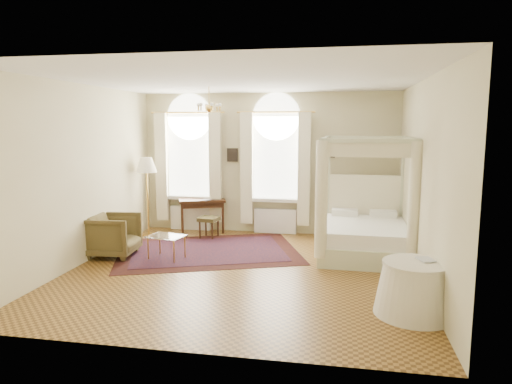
# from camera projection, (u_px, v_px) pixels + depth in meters

# --- Properties ---
(ground) EXTENTS (6.00, 6.00, 0.00)m
(ground) POSITION_uv_depth(u_px,v_px,m) (242.00, 270.00, 8.08)
(ground) COLOR olive
(ground) RESTS_ON ground
(room_walls) EXTENTS (6.00, 6.00, 6.00)m
(room_walls) POSITION_uv_depth(u_px,v_px,m) (241.00, 159.00, 7.80)
(room_walls) COLOR beige
(room_walls) RESTS_ON ground
(window_left) EXTENTS (1.62, 0.27, 3.29)m
(window_left) POSITION_uv_depth(u_px,v_px,m) (189.00, 170.00, 11.00)
(window_left) COLOR white
(window_left) RESTS_ON room_walls
(window_right) EXTENTS (1.62, 0.27, 3.29)m
(window_right) POSITION_uv_depth(u_px,v_px,m) (275.00, 171.00, 10.63)
(window_right) COLOR white
(window_right) RESTS_ON room_walls
(chandelier) EXTENTS (0.51, 0.45, 0.50)m
(chandelier) POSITION_uv_depth(u_px,v_px,m) (209.00, 107.00, 8.99)
(chandelier) COLOR gold
(chandelier) RESTS_ON room_walls
(wall_pictures) EXTENTS (2.54, 0.03, 0.39)m
(wall_pictures) POSITION_uv_depth(u_px,v_px,m) (271.00, 154.00, 10.69)
(wall_pictures) COLOR black
(wall_pictures) RESTS_ON room_walls
(canopy_bed) EXTENTS (1.83, 2.22, 2.33)m
(canopy_bed) POSITION_uv_depth(u_px,v_px,m) (364.00, 229.00, 8.94)
(canopy_bed) COLOR beige
(canopy_bed) RESTS_ON ground
(nightstand) EXTENTS (0.58, 0.55, 0.66)m
(nightstand) POSITION_uv_depth(u_px,v_px,m) (385.00, 227.00, 10.05)
(nightstand) COLOR #3B1D10
(nightstand) RESTS_ON ground
(nightstand_lamp) EXTENTS (0.27, 0.27, 0.39)m
(nightstand_lamp) POSITION_uv_depth(u_px,v_px,m) (384.00, 200.00, 9.99)
(nightstand_lamp) COLOR gold
(nightstand_lamp) RESTS_ON nightstand
(writing_desk) EXTENTS (1.21, 0.91, 0.81)m
(writing_desk) POSITION_uv_depth(u_px,v_px,m) (202.00, 204.00, 10.89)
(writing_desk) COLOR #3B1D10
(writing_desk) RESTS_ON ground
(laptop) EXTENTS (0.34, 0.26, 0.02)m
(laptop) POSITION_uv_depth(u_px,v_px,m) (208.00, 199.00, 10.72)
(laptop) COLOR black
(laptop) RESTS_ON writing_desk
(stool) EXTENTS (0.48, 0.48, 0.48)m
(stool) POSITION_uv_depth(u_px,v_px,m) (209.00, 221.00, 10.39)
(stool) COLOR #453F1D
(stool) RESTS_ON ground
(armchair) EXTENTS (0.98, 0.96, 0.83)m
(armchair) POSITION_uv_depth(u_px,v_px,m) (113.00, 235.00, 8.94)
(armchair) COLOR #4D4121
(armchair) RESTS_ON ground
(coffee_table) EXTENTS (0.76, 0.61, 0.46)m
(coffee_table) POSITION_uv_depth(u_px,v_px,m) (166.00, 238.00, 8.72)
(coffee_table) COLOR white
(coffee_table) RESTS_ON ground
(floor_lamp) EXTENTS (0.47, 0.47, 1.82)m
(floor_lamp) POSITION_uv_depth(u_px,v_px,m) (147.00, 169.00, 10.47)
(floor_lamp) COLOR gold
(floor_lamp) RESTS_ON ground
(oriental_rug) EXTENTS (4.24, 3.65, 0.01)m
(oriental_rug) POSITION_uv_depth(u_px,v_px,m) (208.00, 251.00, 9.32)
(oriental_rug) COLOR #39150D
(oriental_rug) RESTS_ON ground
(side_table) EXTENTS (1.07, 1.07, 0.73)m
(side_table) POSITION_uv_depth(u_px,v_px,m) (414.00, 289.00, 6.16)
(side_table) COLOR white
(side_table) RESTS_ON ground
(book) EXTENTS (0.26, 0.30, 0.02)m
(book) POSITION_uv_depth(u_px,v_px,m) (419.00, 260.00, 6.17)
(book) COLOR black
(book) RESTS_ON side_table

